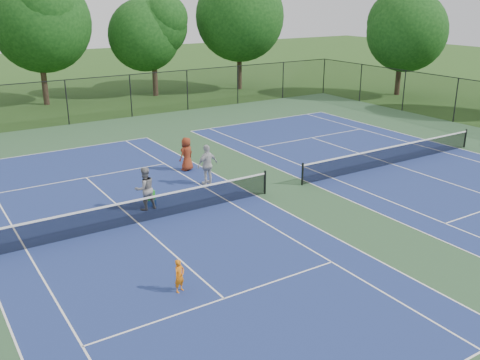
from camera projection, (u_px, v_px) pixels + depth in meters
ground at (284, 189)px, 24.04m from camera, size 140.00×140.00×0.00m
court_pad at (284, 189)px, 24.04m from camera, size 36.00×36.00×0.01m
tennis_court_left at (138, 221)px, 20.44m from camera, size 12.00×23.83×1.07m
tennis_court_right at (392, 162)px, 27.58m from camera, size 12.00×23.83×1.07m
perimeter_fence at (285, 155)px, 23.52m from camera, size 36.08×36.08×3.02m
tree_back_b at (37, 18)px, 40.51m from camera, size 7.60×7.60×10.03m
tree_back_c at (153, 30)px, 44.67m from camera, size 6.00×6.00×8.40m
tree_back_d at (239, 12)px, 47.52m from camera, size 7.80×7.80×10.37m
tree_side_e at (403, 26)px, 45.00m from camera, size 6.60×6.60×8.87m
child_player at (179, 276)px, 15.60m from camera, size 0.44×0.37×1.03m
instructor at (145, 189)px, 21.51m from camera, size 0.92×0.74×1.80m
bystander_a at (207, 165)px, 24.39m from camera, size 1.17×0.64×1.89m
bystander_c at (187, 154)px, 26.40m from camera, size 0.96×0.79×1.68m
ball_crate at (150, 202)px, 22.13m from camera, size 0.45×0.37×0.29m
ball_hopper at (150, 195)px, 22.02m from camera, size 0.35×0.29×0.39m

